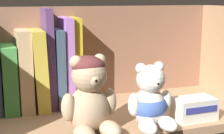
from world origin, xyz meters
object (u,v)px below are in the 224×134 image
object	(u,v)px
book_9	(74,61)
teddy_bear_smaller	(150,102)
book_6	(48,58)
small_product_box	(194,109)
book_4	(24,69)
book_8	(66,61)
teddy_bear_larger	(90,97)
book_3	(9,78)
book_7	(57,67)
book_5	(38,69)

from	to	relation	value
book_9	teddy_bear_smaller	world-z (taller)	book_9
book_6	small_product_box	world-z (taller)	book_6
book_4	book_9	bearing A→B (deg)	0.00
book_8	small_product_box	size ratio (longest dim) A/B	2.40
book_4	book_9	xyz separation A→B (cm)	(12.57, 0.00, 1.31)
book_8	teddy_bear_larger	world-z (taller)	book_8
book_6	teddy_bear_smaller	xyz separation A→B (cm)	(17.37, -21.82, -6.73)
book_3	book_7	xyz separation A→B (cm)	(11.65, 0.00, 1.73)
book_6	teddy_bear_larger	size ratio (longest dim) A/B	1.52
book_9	teddy_bear_larger	bearing A→B (deg)	-95.68
book_7	small_product_box	world-z (taller)	book_7
book_5	book_7	xyz separation A→B (cm)	(4.78, 0.00, 0.02)
teddy_bear_smaller	small_product_box	distance (cm)	11.70
book_4	book_6	world-z (taller)	book_6
teddy_bear_smaller	small_product_box	xyz separation A→B (cm)	(11.30, 0.70, -2.95)
book_8	book_9	distance (cm)	2.22
book_8	small_product_box	world-z (taller)	book_8
book_8	small_product_box	bearing A→B (deg)	-40.99
teddy_bear_larger	teddy_bear_smaller	distance (cm)	13.09
book_5	teddy_bear_larger	world-z (taller)	book_5
small_product_box	book_8	bearing A→B (deg)	139.01
book_3	book_8	bearing A→B (deg)	0.00
teddy_bear_larger	small_product_box	distance (cm)	24.72
book_5	book_7	bearing A→B (deg)	0.00
book_9	small_product_box	xyz separation A→B (cm)	(22.09, -21.12, -8.52)
book_7	book_8	xyz separation A→B (cm)	(2.23, 0.00, 1.38)
book_7	teddy_bear_larger	distance (cm)	21.34
teddy_bear_larger	book_5	bearing A→B (deg)	108.67
book_5	book_9	distance (cm)	9.33
book_4	teddy_bear_larger	xyz separation A→B (cm)	(10.47, -21.11, -2.10)
book_3	book_9	distance (cm)	16.39
book_8	book_6	bearing A→B (deg)	180.00
book_4	book_3	bearing A→B (deg)	180.00
book_4	book_7	size ratio (longest dim) A/B	1.00
book_5	book_9	size ratio (longest dim) A/B	0.88
book_4	teddy_bear_smaller	xyz separation A→B (cm)	(23.36, -21.82, -4.26)
book_3	book_4	xyz separation A→B (cm)	(3.53, 0.00, 1.74)
teddy_bear_larger	book_9	bearing A→B (deg)	84.32
book_9	book_6	bearing A→B (deg)	180.00
teddy_bear_smaller	book_6	bearing A→B (deg)	128.52
teddy_bear_larger	small_product_box	world-z (taller)	teddy_bear_larger
book_7	book_8	size ratio (longest dim) A/B	0.87
book_7	small_product_box	size ratio (longest dim) A/B	2.10
book_6	book_7	size ratio (longest dim) A/B	1.26
book_9	small_product_box	size ratio (longest dim) A/B	2.39
book_3	book_6	size ratio (longest dim) A/B	0.65
book_7	teddy_bear_larger	world-z (taller)	book_7
book_3	teddy_bear_larger	size ratio (longest dim) A/B	0.99
book_5	teddy_bear_larger	xyz separation A→B (cm)	(7.13, -21.11, -2.08)
teddy_bear_larger	teddy_bear_smaller	size ratio (longest dim) A/B	1.16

